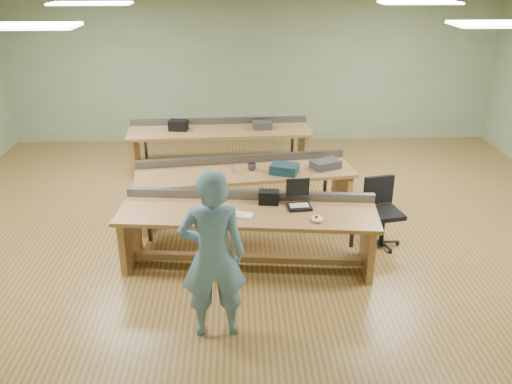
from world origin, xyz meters
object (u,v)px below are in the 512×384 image
task_chair (381,221)px  drinks_can (232,169)px  parts_bin_grey (326,164)px  person (213,256)px  parts_bin_teal (284,169)px  mug (252,167)px  workbench_back (220,139)px  camera_bag (269,197)px  laptop_base (299,207)px  workbench_front (248,224)px  workbench_mid (245,182)px

task_chair → drinks_can: (-2.01, 0.81, 0.47)m
task_chair → parts_bin_grey: bearing=110.5°
person → drinks_can: (0.17, 2.63, -0.09)m
parts_bin_teal → mug: bearing=162.1°
workbench_back → camera_bag: camera_bag is taller
laptop_base → mug: bearing=106.5°
laptop_base → camera_bag: bearing=152.2°
mug → parts_bin_grey: bearing=2.5°
workbench_front → parts_bin_grey: parts_bin_grey is taller
laptop_base → task_chair: 1.31m
workbench_front → task_chair: 1.88m
mug → drinks_can: (-0.29, -0.11, 0.01)m
workbench_mid → parts_bin_grey: 1.21m
workbench_mid → person: (-0.36, -2.73, 0.34)m
parts_bin_grey → parts_bin_teal: bearing=-162.4°
drinks_can → workbench_back: bearing=96.1°
camera_bag → parts_bin_teal: 1.08m
person → task_chair: 2.89m
workbench_mid → parts_bin_teal: bearing=-21.5°
laptop_base → parts_bin_teal: size_ratio=0.77×
parts_bin_teal → workbench_front: bearing=-114.3°
workbench_back → parts_bin_teal: 2.45m
workbench_back → parts_bin_teal: bearing=-68.8°
laptop_base → parts_bin_grey: size_ratio=0.71×
parts_bin_teal → laptop_base: bearing=-86.0°
person → parts_bin_teal: person is taller
workbench_mid → task_chair: task_chair is taller
laptop_base → parts_bin_grey: bearing=63.0°
mug → drinks_can: size_ratio=1.05×
workbench_front → person: 1.45m
workbench_back → parts_bin_grey: 2.60m
workbench_back → task_chair: task_chair is taller
workbench_mid → person: person is taller
workbench_front → camera_bag: (0.27, 0.19, 0.27)m
workbench_mid → mug: 0.26m
drinks_can → parts_bin_teal: bearing=-2.7°
camera_bag → mug: bearing=106.3°
camera_bag → parts_bin_grey: 1.54m
laptop_base → parts_bin_teal: bearing=88.3°
person → parts_bin_grey: size_ratio=4.37×
workbench_mid → person: size_ratio=1.80×
workbench_mid → workbench_front: bearing=-97.4°
workbench_front → person: person is taller
workbench_mid → task_chair: size_ratio=3.49×
task_chair → mug: size_ratio=7.07×
camera_bag → drinks_can: 1.18m
parts_bin_teal → parts_bin_grey: size_ratio=0.92×
laptop_base → workbench_front: bearing=178.2°
workbench_back → parts_bin_teal: (0.99, -2.23, 0.25)m
camera_bag → parts_bin_teal: size_ratio=0.66×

